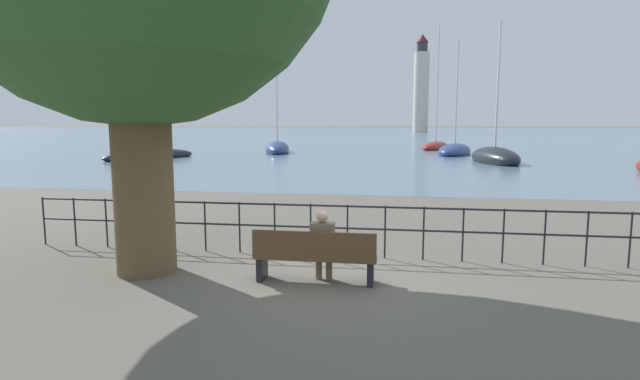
# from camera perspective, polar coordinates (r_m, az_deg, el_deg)

# --- Properties ---
(ground_plane) EXTENTS (1000.00, 1000.00, 0.00)m
(ground_plane) POSITION_cam_1_polar(r_m,az_deg,el_deg) (8.52, -0.53, -10.41)
(ground_plane) COLOR #605B51
(harbor_water) EXTENTS (600.00, 300.00, 0.01)m
(harbor_water) POSITION_cam_1_polar(r_m,az_deg,el_deg) (168.24, 8.45, 6.63)
(harbor_water) COLOR slate
(harbor_water) RESTS_ON ground_plane
(park_bench) EXTENTS (2.05, 0.45, 0.90)m
(park_bench) POSITION_cam_1_polar(r_m,az_deg,el_deg) (8.34, -0.60, -7.66)
(park_bench) COLOR brown
(park_bench) RESTS_ON ground_plane
(seated_person_left) EXTENTS (0.39, 0.35, 1.22)m
(seated_person_left) POSITION_cam_1_polar(r_m,az_deg,el_deg) (8.34, 0.31, -6.05)
(seated_person_left) COLOR brown
(seated_person_left) RESTS_ON ground_plane
(promenade_railing) EXTENTS (12.63, 0.04, 1.05)m
(promenade_railing) POSITION_cam_1_polar(r_m,az_deg,el_deg) (9.94, 1.03, -3.66)
(promenade_railing) COLOR black
(promenade_railing) RESTS_ON ground_plane
(sailboat_1) EXTENTS (3.80, 8.27, 10.04)m
(sailboat_1) POSITION_cam_1_polar(r_m,az_deg,el_deg) (46.12, -4.89, 4.71)
(sailboat_1) COLOR navy
(sailboat_1) RESTS_ON ground_plane
(sailboat_2) EXTENTS (3.39, 6.96, 9.71)m
(sailboat_2) POSITION_cam_1_polar(r_m,az_deg,el_deg) (35.82, 19.34, 3.50)
(sailboat_2) COLOR black
(sailboat_2) RESTS_ON ground_plane
(sailboat_3) EXTENTS (4.90, 8.07, 6.98)m
(sailboat_3) POSITION_cam_1_polar(r_m,az_deg,el_deg) (39.70, -18.78, 3.74)
(sailboat_3) COLOR black
(sailboat_3) RESTS_ON ground_plane
(sailboat_4) EXTENTS (4.30, 7.70, 9.97)m
(sailboat_4) POSITION_cam_1_polar(r_m,az_deg,el_deg) (44.35, 15.14, 4.33)
(sailboat_4) COLOR navy
(sailboat_4) RESTS_ON ground_plane
(sailboat_5) EXTENTS (4.03, 6.88, 12.75)m
(sailboat_5) POSITION_cam_1_polar(r_m,az_deg,el_deg) (52.93, 13.08, 4.91)
(sailboat_5) COLOR maroon
(sailboat_5) RESTS_ON ground_plane
(harbor_lighthouse) EXTENTS (4.30, 4.30, 27.69)m
(harbor_lighthouse) POSITION_cam_1_polar(r_m,az_deg,el_deg) (148.65, 11.49, 11.41)
(harbor_lighthouse) COLOR beige
(harbor_lighthouse) RESTS_ON ground_plane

